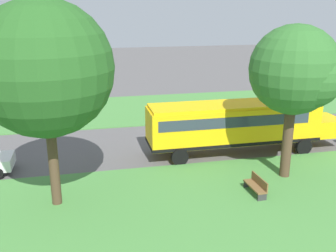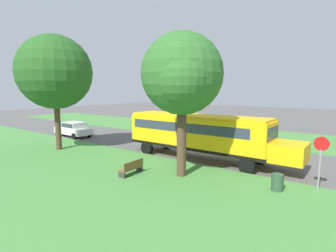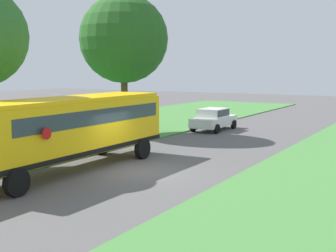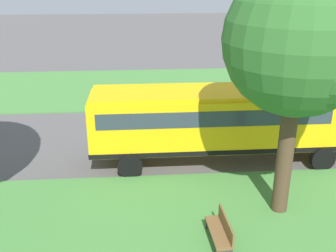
# 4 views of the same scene
# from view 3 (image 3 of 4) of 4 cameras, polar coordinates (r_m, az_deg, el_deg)

# --- Properties ---
(ground_plane) EXTENTS (120.00, 120.00, 0.00)m
(ground_plane) POSITION_cam_3_polar(r_m,az_deg,el_deg) (20.23, -3.63, -5.53)
(ground_plane) COLOR #565454
(school_bus) EXTENTS (2.84, 12.42, 3.16)m
(school_bus) POSITION_cam_3_polar(r_m,az_deg,el_deg) (20.33, -12.27, -0.11)
(school_bus) COLOR yellow
(school_bus) RESTS_ON ground
(car_white_nearest) EXTENTS (2.02, 4.40, 1.56)m
(car_white_nearest) POSITION_cam_3_polar(r_m,az_deg,el_deg) (33.38, 5.58, 0.98)
(car_white_nearest) COLOR silver
(car_white_nearest) RESTS_ON ground
(oak_tree_roadside_mid) EXTENTS (5.85, 5.85, 9.25)m
(oak_tree_roadside_mid) POSITION_cam_3_polar(r_m,az_deg,el_deg) (31.50, -5.72, 10.42)
(oak_tree_roadside_mid) COLOR #4C3826
(oak_tree_roadside_mid) RESTS_ON ground
(park_bench) EXTENTS (1.62, 0.57, 0.92)m
(park_bench) POSITION_cam_3_polar(r_m,az_deg,el_deg) (25.44, -19.75, -2.24)
(park_bench) COLOR brown
(park_bench) RESTS_ON ground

